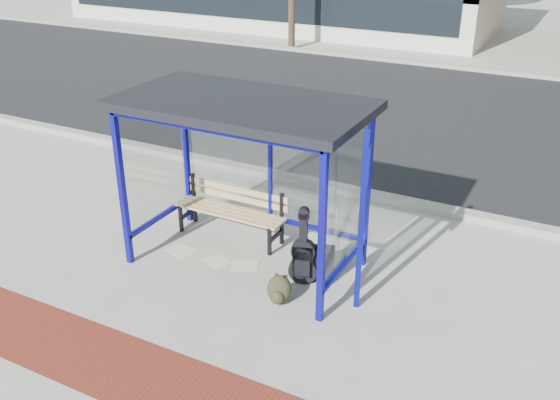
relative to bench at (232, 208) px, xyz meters
The scene contains 15 objects.
ground 0.98m from the bench, 45.55° to the right, with size 120.00×120.00×0.00m, color #B2ADA0.
brick_paver_strip 3.30m from the bench, 79.42° to the right, with size 60.00×1.00×0.01m, color maroon.
curb_near 2.40m from the bench, 75.31° to the left, with size 60.00×0.25×0.12m, color gray.
street_asphalt 7.43m from the bench, 85.36° to the left, with size 60.00×10.00×0.00m, color black.
curb_far 12.51m from the bench, 87.25° to the left, with size 60.00×0.25×0.12m, color gray.
far_sidewalk 14.41m from the bench, 87.61° to the left, with size 60.00×4.00×0.01m, color #B2ADA0.
bus_shelter 1.79m from the bench, 42.02° to the right, with size 3.30×1.80×2.42m.
bench is the anchor object (origin of this frame).
guitar_bag 1.70m from the bench, 24.13° to the right, with size 0.41×0.22×1.07m.
suitcase 1.84m from the bench, 16.19° to the right, with size 0.36×0.29×0.55m.
backpack 1.97m from the bench, 40.52° to the right, with size 0.36×0.34×0.38m.
sign_post 2.70m from the bench, 19.87° to the right, with size 0.14×0.29×2.39m.
newspaper_a 0.99m from the bench, 118.88° to the right, with size 0.41×0.32×0.01m, color white.
newspaper_b 1.05m from the bench, 47.75° to the right, with size 0.38×0.30×0.01m, color white.
newspaper_c 0.93m from the bench, 74.55° to the right, with size 0.37×0.29×0.01m, color white.
Camera 1 is at (4.02, -6.63, 4.70)m, focal length 40.00 mm.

